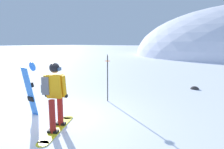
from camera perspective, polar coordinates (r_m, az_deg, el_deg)
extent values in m
plane|color=white|center=(6.09, -16.43, -12.46)|extent=(300.00, 300.00, 0.00)
cube|color=yellow|center=(5.50, -15.33, -14.68)|extent=(0.93, 1.53, 0.02)
cylinder|color=yellow|center=(6.17, -12.39, -11.91)|extent=(0.28, 0.28, 0.02)
cylinder|color=yellow|center=(4.87, -19.16, -18.13)|extent=(0.28, 0.28, 0.02)
cube|color=black|center=(5.69, -14.36, -13.37)|extent=(0.29, 0.24, 0.06)
cube|color=black|center=(5.28, -16.42, -15.24)|extent=(0.29, 0.24, 0.06)
cylinder|color=maroon|center=(5.56, -14.52, -9.74)|extent=(0.15, 0.15, 0.82)
cylinder|color=maroon|center=(5.14, -16.61, -11.37)|extent=(0.15, 0.15, 0.82)
cube|color=#F4A314|center=(5.16, -15.85, -3.17)|extent=(0.42, 0.36, 0.58)
cylinder|color=#F4A314|center=(5.26, -18.14, -3.06)|extent=(0.17, 0.20, 0.57)
cylinder|color=#F4A314|center=(5.07, -13.47, -3.28)|extent=(0.17, 0.20, 0.57)
sphere|color=black|center=(5.36, -18.01, -5.58)|extent=(0.11, 0.11, 0.11)
sphere|color=black|center=(5.16, -12.99, -5.92)|extent=(0.11, 0.11, 0.11)
cube|color=slate|center=(5.24, -17.86, -2.86)|extent=(0.28, 0.33, 0.44)
cube|color=slate|center=(5.30, -18.79, -3.66)|extent=(0.14, 0.21, 0.20)
sphere|color=beige|center=(5.09, -16.05, 1.51)|extent=(0.21, 0.21, 0.21)
sphere|color=black|center=(5.09, -16.06, 1.85)|extent=(0.25, 0.25, 0.25)
cube|color=navy|center=(5.04, -14.70, 1.50)|extent=(0.10, 0.17, 0.08)
cube|color=blue|center=(6.48, -22.37, -4.58)|extent=(0.28, 0.31, 1.50)
cylinder|color=blue|center=(6.43, -21.71, 2.12)|extent=(0.28, 0.08, 0.28)
cube|color=black|center=(6.45, -22.27, -2.64)|extent=(0.25, 0.10, 0.15)
cube|color=black|center=(6.54, -22.04, -6.41)|extent=(0.25, 0.10, 0.15)
cylinder|color=black|center=(7.49, -1.26, -1.28)|extent=(0.04, 0.04, 1.71)
cylinder|color=orange|center=(7.40, -1.28, 3.87)|extent=(0.20, 0.20, 0.02)
cone|color=black|center=(7.38, -1.29, 5.57)|extent=(0.04, 0.04, 0.08)
ellipsoid|color=#383333|center=(10.38, 22.45, -3.89)|extent=(0.40, 0.34, 0.28)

